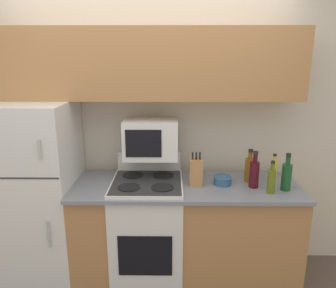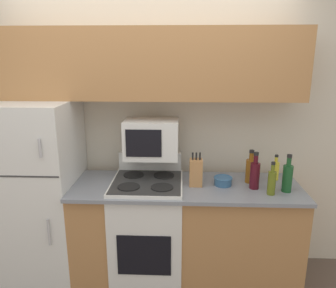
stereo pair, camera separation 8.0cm
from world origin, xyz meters
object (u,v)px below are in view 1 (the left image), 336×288
(refrigerator, at_px, (36,195))
(bottle_wine_red, at_px, (254,173))
(bowl, at_px, (223,180))
(knife_block, at_px, (196,172))
(bottle_wine_green, at_px, (287,176))
(bottle_cooking_spray, at_px, (274,169))
(stove, at_px, (148,231))
(microwave, at_px, (151,139))
(bottle_whiskey, at_px, (250,169))
(bottle_olive_oil, at_px, (271,181))

(refrigerator, bearing_deg, bottle_wine_red, -3.00)
(refrigerator, relative_size, bowl, 10.41)
(knife_block, relative_size, bottle_wine_green, 0.94)
(bottle_wine_green, bearing_deg, bottle_cooking_spray, 95.12)
(stove, xyz_separation_m, microwave, (0.03, 0.14, 0.78))
(bottle_whiskey, bearing_deg, bottle_wine_red, -86.57)
(microwave, xyz_separation_m, bottle_wine_green, (1.07, -0.24, -0.23))
(bowl, bearing_deg, refrigerator, 178.64)
(microwave, relative_size, bottle_cooking_spray, 2.03)
(microwave, height_order, bottle_wine_green, microwave)
(knife_block, bearing_deg, bottle_cooking_spray, 13.19)
(bottle_whiskey, bearing_deg, refrigerator, -178.97)
(bottle_wine_green, relative_size, bottle_wine_red, 1.00)
(bowl, xyz_separation_m, bottle_wine_green, (0.48, -0.11, 0.08))
(refrigerator, xyz_separation_m, bowl, (1.57, -0.04, 0.16))
(bottle_wine_green, distance_m, bottle_cooking_spray, 0.25)
(stove, distance_m, bottle_whiskey, 1.02)
(bottle_olive_oil, bearing_deg, refrigerator, 173.79)
(refrigerator, height_order, bowl, refrigerator)
(bottle_cooking_spray, xyz_separation_m, bottle_whiskey, (-0.22, -0.07, 0.02))
(bottle_whiskey, bearing_deg, bottle_wine_green, -35.84)
(knife_block, bearing_deg, microwave, 158.10)
(bottle_whiskey, bearing_deg, knife_block, -169.03)
(bottle_wine_red, bearing_deg, bottle_whiskey, 93.43)
(refrigerator, distance_m, knife_block, 1.37)
(stove, height_order, bottle_olive_oil, bottle_olive_oil)
(knife_block, xyz_separation_m, bottle_whiskey, (0.46, 0.09, -0.00))
(bowl, bearing_deg, bottle_olive_oil, -26.49)
(microwave, distance_m, bottle_wine_green, 1.12)
(bowl, bearing_deg, bottle_whiskey, 16.69)
(stove, bearing_deg, bottle_cooking_spray, 7.87)
(bottle_wine_red, distance_m, bottle_whiskey, 0.13)
(refrigerator, relative_size, bottle_wine_green, 5.33)
(refrigerator, relative_size, bottle_wine_red, 5.33)
(bottle_cooking_spray, relative_size, bottle_whiskey, 0.79)
(refrigerator, height_order, bottle_wine_red, refrigerator)
(refrigerator, bearing_deg, bowl, -1.36)
(bottle_cooking_spray, xyz_separation_m, bottle_wine_red, (-0.22, -0.20, 0.03))
(stove, relative_size, bottle_cooking_spray, 5.05)
(stove, height_order, knife_block, knife_block)
(bowl, height_order, bottle_olive_oil, bottle_olive_oil)
(microwave, bearing_deg, bottle_cooking_spray, 0.56)
(stove, height_order, bottle_wine_red, bottle_wine_red)
(bottle_cooking_spray, distance_m, bottle_wine_red, 0.30)
(bottle_wine_red, bearing_deg, bowl, 166.48)
(knife_block, xyz_separation_m, bowl, (0.22, 0.02, -0.08))
(refrigerator, relative_size, bottle_cooking_spray, 7.26)
(bottle_olive_oil, distance_m, bottle_wine_red, 0.15)
(refrigerator, bearing_deg, stove, -2.75)
(knife_block, relative_size, bottle_olive_oil, 1.09)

